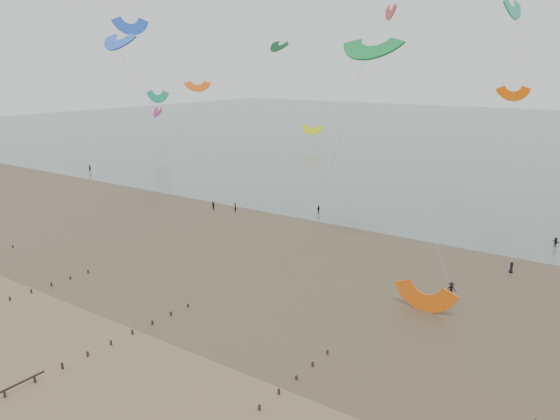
# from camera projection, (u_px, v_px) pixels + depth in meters

# --- Properties ---
(ground) EXTENTS (500.00, 500.00, 0.00)m
(ground) POSITION_uv_depth(u_px,v_px,m) (73.00, 340.00, 53.73)
(ground) COLOR brown
(ground) RESTS_ON ground
(sea_and_shore) EXTENTS (500.00, 665.00, 0.03)m
(sea_and_shore) POSITION_uv_depth(u_px,v_px,m) (254.00, 243.00, 83.21)
(sea_and_shore) COLOR #475654
(sea_and_shore) RESTS_ON ground
(kitesurfer_lead) EXTENTS (0.78, 0.72, 1.78)m
(kitesurfer_lead) POSITION_uv_depth(u_px,v_px,m) (235.00, 208.00, 100.54)
(kitesurfer_lead) COLOR black
(kitesurfer_lead) RESTS_ON ground
(kitesurfers) EXTENTS (125.62, 28.13, 1.89)m
(kitesurfers) POSITION_uv_depth(u_px,v_px,m) (394.00, 238.00, 82.90)
(kitesurfers) COLOR black
(kitesurfers) RESTS_ON ground
(grounded_kite) EXTENTS (6.23, 4.96, 3.32)m
(grounded_kite) POSITION_uv_depth(u_px,v_px,m) (424.00, 311.00, 60.11)
(grounded_kite) COLOR #EB5C0E
(grounded_kite) RESTS_ON ground
(kites_airborne) EXTENTS (249.87, 107.47, 41.53)m
(kites_airborne) POSITION_uv_depth(u_px,v_px,m) (368.00, 82.00, 126.58)
(kites_airborne) COLOR #1AA27D
(kites_airborne) RESTS_ON ground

